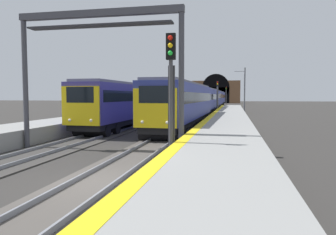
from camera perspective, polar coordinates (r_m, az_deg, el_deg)
The scene contains 12 objects.
ground_plane at distance 11.01m, azimuth -12.40°, elevation -11.42°, with size 320.00×320.00×0.00m, color #302D2B.
platform_right at distance 9.99m, azimuth 8.36°, elevation -10.04°, with size 112.00×3.65×0.98m, color gray.
platform_right_edge_strip at distance 10.09m, azimuth -0.63°, elevation -6.97°, with size 112.00×0.50×0.01m, color yellow.
track_main_line at distance 11.00m, azimuth -12.40°, elevation -11.21°, with size 160.00×2.74×0.21m.
train_main_approaching at distance 58.85m, azimuth 7.46°, elevation 3.32°, with size 80.46×3.30×4.02m.
train_adjacent_platform at distance 41.59m, azimuth -1.46°, elevation 3.12°, with size 42.60×3.38×4.91m.
railway_signal_near at distance 12.99m, azimuth 0.52°, elevation 5.51°, with size 0.39×0.38×5.39m.
railway_signal_mid at distance 49.68m, azimuth 8.83°, elevation 4.04°, with size 0.39×0.38×5.15m.
railway_signal_far at distance 104.01m, azimuth 10.35°, elevation 4.18°, with size 0.39×0.38×5.75m.
overhead_signal_gantry at distance 17.33m, azimuth -12.30°, elevation 12.60°, with size 0.70×8.99×7.31m.
tunnel_portal at distance 124.94m, azimuth 8.56°, elevation 4.56°, with size 2.44×18.41×11.20m.
catenary_mast_near at distance 54.15m, azimuth 13.51°, elevation 4.82°, with size 0.22×1.78×7.49m.
Camera 1 is at (-9.68, -4.37, 2.90)m, focal length 34.09 mm.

